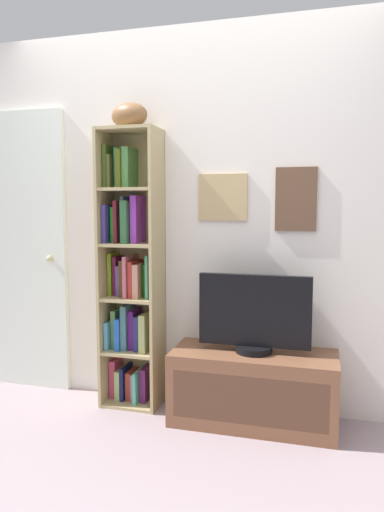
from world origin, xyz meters
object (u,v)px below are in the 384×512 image
Objects in this scene: door at (13,251)px; bookshelf at (131,277)px; tv_stand at (253,388)px; football at (129,116)px; television at (254,315)px.

bookshelf is at bearing -4.90° from door.
tv_stand is 0.50× the size of door.
door reaches higher than bookshelf.
football is at bearing -58.22° from bookshelf.
tv_stand is (0.84, -0.11, -0.63)m from bookshelf.
door reaches higher than television.
football is 0.26× the size of tv_stand.
football is 0.39× the size of television.
tv_stand is at bearing -5.95° from door.
bookshelf is at bearing 172.86° from tv_stand.
television is at bearing -7.06° from bookshelf.
tv_stand is 1.97m from door.
television is at bearing -5.18° from football.
television is at bearing 90.00° from tv_stand.
bookshelf is 0.86m from television.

